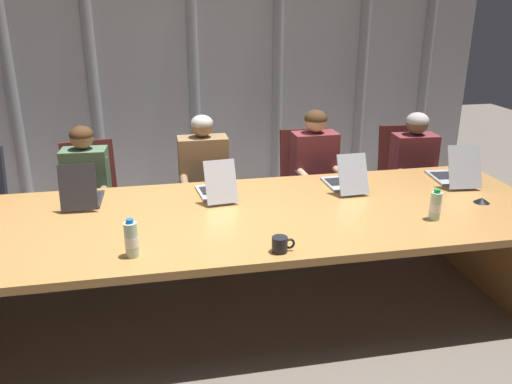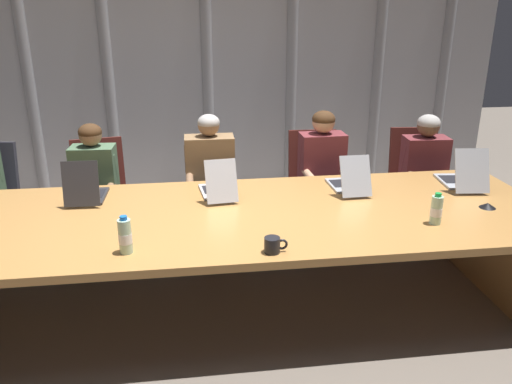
% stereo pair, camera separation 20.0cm
% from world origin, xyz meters
% --- Properties ---
extents(ground_plane, '(13.26, 13.26, 0.00)m').
position_xyz_m(ground_plane, '(0.00, 0.00, 0.00)').
color(ground_plane, '#6B6056').
extents(conference_table, '(4.46, 1.40, 0.72)m').
position_xyz_m(conference_table, '(0.00, 0.00, 0.59)').
color(conference_table, '#B77F42').
rests_on(conference_table, ground_plane).
extents(curtain_backdrop, '(6.63, 0.17, 2.67)m').
position_xyz_m(curtain_backdrop, '(0.00, 2.62, 1.34)').
color(curtain_backdrop, '#B2B2B7').
rests_on(curtain_backdrop, ground_plane).
extents(laptop_left_mid, '(0.25, 0.39, 0.32)m').
position_xyz_m(laptop_left_mid, '(-0.91, 0.38, 0.78)').
color(laptop_left_mid, '#2D2D33').
rests_on(laptop_left_mid, conference_table).
extents(laptop_center, '(0.26, 0.46, 0.30)m').
position_xyz_m(laptop_center, '(0.01, 0.36, 0.78)').
color(laptop_center, '#BCBCC1').
rests_on(laptop_center, conference_table).
extents(laptop_right_mid, '(0.23, 0.45, 0.29)m').
position_xyz_m(laptop_right_mid, '(0.98, 0.35, 0.78)').
color(laptop_right_mid, '#A8ADB7').
rests_on(laptop_right_mid, conference_table).
extents(laptop_right_end, '(0.29, 0.49, 0.32)m').
position_xyz_m(laptop_right_end, '(1.85, 0.32, 0.78)').
color(laptop_right_end, '#A8ADB7').
rests_on(laptop_right_end, conference_table).
extents(office_chair_left_mid, '(0.60, 0.61, 0.94)m').
position_xyz_m(office_chair_left_mid, '(-0.94, 1.12, 0.35)').
color(office_chair_left_mid, '#511E19').
rests_on(office_chair_left_mid, ground_plane).
extents(office_chair_center, '(0.60, 0.60, 0.92)m').
position_xyz_m(office_chair_center, '(0.01, 1.12, 0.34)').
color(office_chair_center, navy).
rests_on(office_chair_center, ground_plane).
extents(office_chair_right_mid, '(0.60, 0.60, 0.95)m').
position_xyz_m(office_chair_right_mid, '(0.93, 1.12, 0.35)').
color(office_chair_right_mid, '#511E19').
rests_on(office_chair_right_mid, ground_plane).
extents(office_chair_right_end, '(0.60, 0.60, 0.94)m').
position_xyz_m(office_chair_right_end, '(1.88, 1.12, 0.35)').
color(office_chair_right_end, '#511E19').
rests_on(office_chair_right_end, ground_plane).
extents(person_left_mid, '(0.39, 0.56, 1.12)m').
position_xyz_m(person_left_mid, '(-0.97, 0.96, 0.63)').
color(person_left_mid, '#4C6B4C').
rests_on(person_left_mid, ground_plane).
extents(person_center, '(0.42, 0.55, 1.17)m').
position_xyz_m(person_center, '(-0.01, 0.97, 0.66)').
color(person_center, olive).
rests_on(person_center, ground_plane).
extents(person_right_mid, '(0.40, 0.55, 1.18)m').
position_xyz_m(person_right_mid, '(0.96, 0.97, 0.66)').
color(person_right_mid, brown).
rests_on(person_right_mid, ground_plane).
extents(person_right_end, '(0.42, 0.56, 1.12)m').
position_xyz_m(person_right_end, '(1.90, 0.96, 0.64)').
color(person_right_end, brown).
rests_on(person_right_end, ground_plane).
extents(water_bottle_primary, '(0.07, 0.07, 0.22)m').
position_xyz_m(water_bottle_primary, '(-0.56, -0.48, 0.82)').
color(water_bottle_primary, '#ADD1B2').
rests_on(water_bottle_primary, conference_table).
extents(water_bottle_secondary, '(0.07, 0.07, 0.21)m').
position_xyz_m(water_bottle_secondary, '(1.34, -0.33, 0.81)').
color(water_bottle_secondary, '#ADD1B2').
rests_on(water_bottle_secondary, conference_table).
extents(coffee_mug_near, '(0.13, 0.09, 0.09)m').
position_xyz_m(coffee_mug_near, '(0.26, -0.58, 0.77)').
color(coffee_mug_near, black).
rests_on(coffee_mug_near, conference_table).
extents(conference_mic_left_side, '(0.11, 0.11, 0.03)m').
position_xyz_m(conference_mic_left_side, '(1.81, -0.12, 0.74)').
color(conference_mic_left_side, black).
rests_on(conference_mic_left_side, conference_table).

